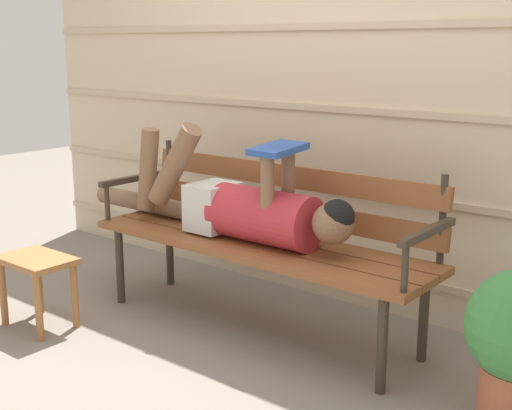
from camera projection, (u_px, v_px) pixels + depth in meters
The scene contains 5 objects.
ground_plane at pixel (249, 332), 3.39m from camera, with size 12.00×12.00×0.00m, color gray.
house_siding at pixel (330, 68), 3.62m from camera, with size 4.52×0.08×2.53m.
park_bench at pixel (265, 231), 3.37m from camera, with size 1.83×0.50×0.85m.
reclining_person at pixel (240, 206), 3.36m from camera, with size 1.77×0.26×0.55m.
footstool at pixel (37, 273), 3.40m from camera, with size 0.38×0.26×0.36m.
Camera 1 is at (2.02, -2.43, 1.38)m, focal length 48.13 mm.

